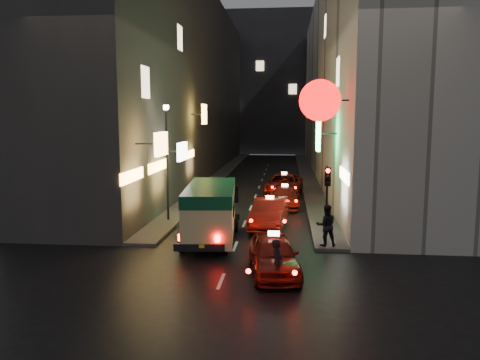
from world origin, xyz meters
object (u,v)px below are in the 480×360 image
(minibus, at_px, (211,206))
(lamp_post, at_px, (167,155))
(taxi_near, at_px, (274,252))
(pedestrian_crossing, at_px, (277,260))
(traffic_light, at_px, (327,188))

(minibus, xyz_separation_m, lamp_post, (-2.98, 3.69, 2.08))
(taxi_near, relative_size, lamp_post, 0.88)
(taxi_near, height_order, pedestrian_crossing, pedestrian_crossing)
(taxi_near, xyz_separation_m, traffic_light, (2.19, 3.45, 1.86))
(taxi_near, xyz_separation_m, pedestrian_crossing, (0.17, -1.40, 0.11))
(minibus, relative_size, traffic_light, 1.78)
(minibus, relative_size, taxi_near, 1.14)
(minibus, distance_m, pedestrian_crossing, 6.56)
(pedestrian_crossing, xyz_separation_m, traffic_light, (2.02, 4.84, 1.75))
(minibus, distance_m, taxi_near, 5.31)
(minibus, bearing_deg, traffic_light, -9.18)
(traffic_light, height_order, lamp_post, lamp_post)
(pedestrian_crossing, bearing_deg, minibus, 41.17)
(pedestrian_crossing, height_order, traffic_light, traffic_light)
(minibus, distance_m, traffic_light, 5.38)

